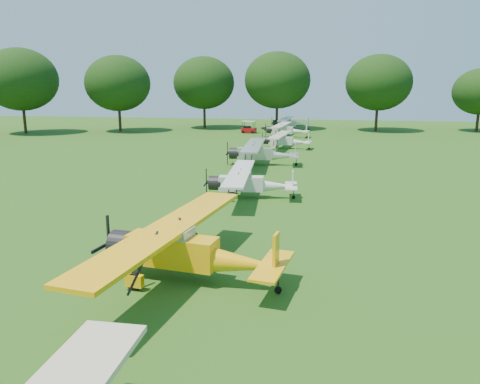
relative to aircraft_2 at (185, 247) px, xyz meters
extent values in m
plane|color=#1E4C13|center=(-0.48, 7.16, -1.38)|extent=(160.00, 160.00, 0.00)
cylinder|color=black|center=(29.85, 65.21, 0.47)|extent=(0.44, 0.44, 3.70)
cylinder|color=black|center=(13.79, 63.37, 0.87)|extent=(0.44, 0.44, 4.51)
ellipsoid|color=black|center=(13.79, 63.37, 6.39)|extent=(10.52, 10.52, 8.94)
cylinder|color=black|center=(-2.61, 63.90, 0.99)|extent=(0.44, 0.44, 4.74)
ellipsoid|color=black|center=(-2.61, 63.90, 6.78)|extent=(11.05, 11.05, 9.39)
cylinder|color=black|center=(-15.23, 63.70, 0.86)|extent=(0.44, 0.44, 4.49)
ellipsoid|color=black|center=(-15.23, 63.70, 6.35)|extent=(10.47, 10.47, 8.90)
cylinder|color=black|center=(-27.38, 55.66, 0.84)|extent=(0.44, 0.44, 4.44)
ellipsoid|color=black|center=(-27.38, 55.66, 6.27)|extent=(10.36, 10.36, 8.80)
cylinder|color=black|center=(-40.65, 50.08, 1.01)|extent=(0.44, 0.44, 4.77)
ellipsoid|color=black|center=(-40.65, 50.08, 6.84)|extent=(11.14, 11.14, 9.47)
cube|color=#FCB00A|center=(-0.56, 0.08, -0.20)|extent=(3.72, 1.58, 1.18)
cone|color=#FCB00A|center=(2.45, -0.36, -0.37)|extent=(3.26, 1.46, 1.01)
cube|color=#8CA5B2|center=(-0.67, 0.10, 0.42)|extent=(1.93, 1.28, 0.62)
cylinder|color=black|center=(-2.67, 0.39, -0.20)|extent=(1.17, 1.30, 1.17)
cube|color=black|center=(-3.39, 0.50, -0.20)|extent=(0.09, 0.14, 2.36)
cube|color=#FCB00A|center=(-0.67, 0.10, 0.70)|extent=(3.35, 12.03, 0.16)
cube|color=#FCB00A|center=(3.56, -0.52, 0.19)|extent=(0.20, 0.63, 1.46)
cube|color=#FCB00A|center=(3.45, -0.51, -0.31)|extent=(1.40, 3.25, 0.10)
cylinder|color=black|center=(-1.65, -1.18, -1.04)|extent=(0.69, 0.28, 0.67)
cylinder|color=black|center=(-1.24, 1.60, -1.04)|extent=(0.69, 0.28, 0.67)
cylinder|color=black|center=(3.67, -0.54, -1.24)|extent=(0.28, 0.13, 0.27)
cube|color=silver|center=(-0.20, 13.95, -0.40)|extent=(3.04, 1.11, 0.98)
cone|color=silver|center=(2.32, 14.14, -0.54)|extent=(2.67, 1.04, 0.84)
cube|color=#8CA5B2|center=(-0.29, 13.94, 0.11)|extent=(1.55, 0.97, 0.51)
cylinder|color=black|center=(-1.96, 13.81, -0.40)|extent=(0.91, 1.03, 0.97)
cube|color=black|center=(-2.57, 13.76, -0.40)|extent=(0.06, 0.12, 1.96)
cube|color=silver|center=(-0.29, 13.94, 0.35)|extent=(2.10, 9.96, 0.13)
cube|color=silver|center=(3.25, 14.21, -0.07)|extent=(0.13, 0.52, 1.21)
cube|color=silver|center=(3.15, 14.20, -0.49)|extent=(0.99, 2.67, 0.08)
cylinder|color=black|center=(-0.85, 12.73, -1.10)|extent=(0.57, 0.19, 0.56)
cylinder|color=black|center=(-1.03, 15.05, -1.10)|extent=(0.57, 0.19, 0.56)
cylinder|color=black|center=(3.34, 14.21, -1.27)|extent=(0.23, 0.09, 0.22)
cube|color=silver|center=(-1.14, 27.18, -0.29)|extent=(3.36, 1.18, 1.09)
cone|color=silver|center=(1.65, 27.36, -0.45)|extent=(2.95, 1.11, 0.93)
cube|color=#8CA5B2|center=(-1.24, 27.18, 0.27)|extent=(1.71, 1.05, 0.57)
cylinder|color=black|center=(-3.10, 27.06, -0.29)|extent=(0.99, 1.13, 1.08)
cube|color=black|center=(-3.77, 27.02, -0.29)|extent=(0.07, 0.13, 2.17)
cube|color=silver|center=(-1.24, 27.18, 0.53)|extent=(2.17, 11.03, 0.14)
cube|color=silver|center=(2.68, 27.42, 0.07)|extent=(0.14, 0.57, 1.34)
cube|color=silver|center=(2.58, 27.41, -0.40)|extent=(1.05, 2.94, 0.09)
cylinder|color=black|center=(-1.89, 25.84, -1.07)|extent=(0.63, 0.20, 0.62)
cylinder|color=black|center=(-2.04, 28.42, -1.07)|extent=(0.63, 0.20, 0.62)
cylinder|color=black|center=(2.78, 27.43, -1.26)|extent=(0.25, 0.10, 0.25)
cube|color=silver|center=(0.28, 39.31, -0.45)|extent=(2.90, 1.09, 0.93)
cone|color=silver|center=(2.67, 39.09, -0.58)|extent=(2.55, 1.02, 0.80)
cube|color=#8CA5B2|center=(0.19, 39.32, 0.04)|extent=(1.49, 0.94, 0.49)
cylinder|color=black|center=(-1.40, 39.46, -0.45)|extent=(0.88, 0.99, 0.92)
cube|color=black|center=(-1.97, 39.51, -0.45)|extent=(0.06, 0.11, 1.86)
cube|color=silver|center=(0.19, 39.32, 0.26)|extent=(2.12, 9.48, 0.12)
cube|color=silver|center=(3.55, 39.01, -0.14)|extent=(0.13, 0.49, 1.15)
cube|color=silver|center=(3.46, 39.02, -0.54)|extent=(0.97, 2.54, 0.08)
cylinder|color=black|center=(-0.53, 38.27, -1.11)|extent=(0.54, 0.19, 0.53)
cylinder|color=black|center=(-0.33, 40.48, -1.11)|extent=(0.54, 0.19, 0.53)
cylinder|color=black|center=(3.64, 39.01, -1.27)|extent=(0.22, 0.09, 0.21)
cube|color=silver|center=(-0.64, 51.78, -0.37)|extent=(3.13, 1.17, 1.01)
cone|color=silver|center=(1.94, 51.56, -0.52)|extent=(2.75, 1.09, 0.86)
cube|color=#8CA5B2|center=(-0.73, 51.79, 0.15)|extent=(1.60, 1.01, 0.53)
cylinder|color=black|center=(-2.45, 51.94, -0.37)|extent=(0.95, 1.07, 1.00)
cube|color=black|center=(-3.07, 51.99, -0.37)|extent=(0.07, 0.12, 2.01)
cube|color=silver|center=(-0.73, 51.79, 0.39)|extent=(2.27, 10.23, 0.13)
cube|color=silver|center=(2.89, 51.47, -0.04)|extent=(0.14, 0.53, 1.24)
cube|color=silver|center=(2.79, 51.48, -0.47)|extent=(1.04, 2.74, 0.09)
cylinder|color=black|center=(-1.51, 50.66, -1.09)|extent=(0.59, 0.20, 0.57)
cylinder|color=black|center=(-1.30, 53.04, -1.09)|extent=(0.59, 0.20, 0.57)
cylinder|color=black|center=(2.99, 51.46, -1.27)|extent=(0.24, 0.10, 0.23)
cube|color=silver|center=(-0.89, 63.69, -0.34)|extent=(3.20, 1.07, 1.04)
cone|color=silver|center=(1.78, 63.58, -0.49)|extent=(2.81, 1.00, 0.89)
cube|color=#8CA5B2|center=(-0.99, 63.70, 0.20)|extent=(1.62, 0.97, 0.54)
cylinder|color=black|center=(-2.77, 63.77, -0.34)|extent=(0.93, 1.06, 1.03)
cube|color=black|center=(-3.41, 63.79, -0.34)|extent=(0.06, 0.12, 2.08)
cube|color=silver|center=(-0.99, 63.70, 0.45)|extent=(1.86, 10.54, 0.14)
cube|color=silver|center=(2.77, 63.54, 0.01)|extent=(0.12, 0.55, 1.29)
cube|color=silver|center=(2.67, 63.55, -0.44)|extent=(0.95, 2.80, 0.09)
cylinder|color=black|center=(-1.73, 62.49, -1.08)|extent=(0.60, 0.18, 0.59)
cylinder|color=black|center=(-1.63, 64.96, -1.08)|extent=(0.60, 0.18, 0.59)
cylinder|color=black|center=(2.87, 63.54, -1.26)|extent=(0.24, 0.09, 0.24)
cube|color=#A50B0F|center=(-6.28, 56.54, -0.93)|extent=(2.35, 1.48, 0.71)
cube|color=black|center=(-6.58, 56.58, -0.52)|extent=(1.04, 1.21, 0.45)
cube|color=silver|center=(-6.28, 56.54, 0.46)|extent=(2.27, 1.57, 0.08)
cylinder|color=black|center=(-7.11, 56.02, -1.16)|extent=(0.46, 0.20, 0.44)
cylinder|color=black|center=(-6.95, 57.26, -1.16)|extent=(0.46, 0.20, 0.44)
cylinder|color=black|center=(-5.60, 55.83, -1.16)|extent=(0.46, 0.20, 0.44)
cylinder|color=black|center=(-5.45, 57.07, -1.16)|extent=(0.46, 0.20, 0.44)
camera|label=1|loc=(5.02, -16.49, 6.15)|focal=35.00mm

